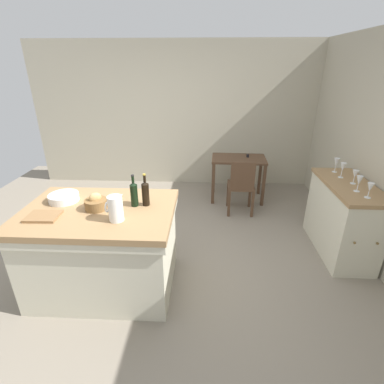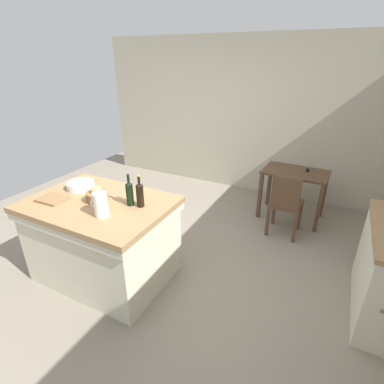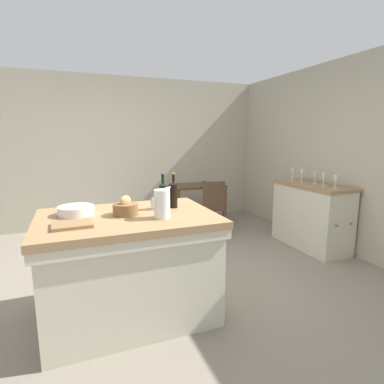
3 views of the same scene
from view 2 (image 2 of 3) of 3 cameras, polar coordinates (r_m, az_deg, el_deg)
The scene contains 11 objects.
ground_plane at distance 3.66m, azimuth -5.34°, elevation -13.28°, with size 6.76×6.76×0.00m, color gray.
wall_back at distance 5.34m, azimuth 9.52°, elevation 14.18°, with size 5.32×0.12×2.60m, color #B2AA93.
island_table at distance 3.33m, azimuth -16.86°, elevation -8.27°, with size 1.46×1.04×0.91m.
writing_desk at distance 4.55m, azimuth 19.27°, elevation 2.40°, with size 0.92×0.60×0.80m.
wooden_chair at distance 4.09m, azimuth 17.69°, elevation -2.07°, with size 0.41×0.41×0.89m.
pitcher at distance 2.79m, azimuth -17.29°, elevation -2.26°, with size 0.17×0.13×0.28m.
wash_bowl at distance 3.49m, azimuth -20.80°, elevation 1.25°, with size 0.30×0.30×0.08m, color white.
bread_basket at distance 3.12m, azimuth -17.98°, elevation -0.70°, with size 0.21×0.21×0.17m.
cutting_board at distance 3.33m, azimuth -25.45°, elevation -1.24°, with size 0.28×0.22×0.02m, color olive.
wine_bottle_dark at distance 2.88m, azimuth -10.07°, elevation -0.39°, with size 0.07×0.07×0.33m.
wine_bottle_amber at distance 2.93m, azimuth -12.01°, elevation -0.16°, with size 0.07×0.07×0.32m.
Camera 2 is at (1.61, -2.40, 2.25)m, focal length 27.49 mm.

